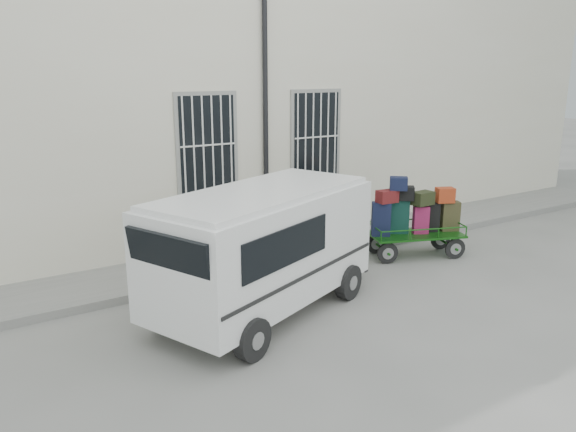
{
  "coord_description": "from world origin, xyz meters",
  "views": [
    {
      "loc": [
        -5.11,
        -7.55,
        3.82
      ],
      "look_at": [
        0.3,
        1.0,
        1.2
      ],
      "focal_mm": 35.0,
      "sensor_mm": 36.0,
      "label": 1
    }
  ],
  "objects": [
    {
      "name": "van",
      "position": [
        -0.92,
        -0.19,
        1.17
      ],
      "size": [
        4.37,
        3.07,
        2.04
      ],
      "rotation": [
        0.0,
        0.0,
        0.39
      ],
      "color": "white",
      "rests_on": "ground"
    },
    {
      "name": "building",
      "position": [
        0.0,
        5.5,
        3.0
      ],
      "size": [
        24.0,
        5.15,
        6.0
      ],
      "color": "beige",
      "rests_on": "ground"
    },
    {
      "name": "ground",
      "position": [
        0.0,
        0.0,
        0.0
      ],
      "size": [
        80.0,
        80.0,
        0.0
      ],
      "primitive_type": "plane",
      "color": "slate",
      "rests_on": "ground"
    },
    {
      "name": "luggage_cart",
      "position": [
        3.2,
        0.64,
        0.85
      ],
      "size": [
        2.3,
        1.5,
        1.73
      ],
      "rotation": [
        0.0,
        0.0,
        -0.36
      ],
      "color": "black",
      "rests_on": "ground"
    },
    {
      "name": "sidewalk",
      "position": [
        0.0,
        2.2,
        0.07
      ],
      "size": [
        24.0,
        1.7,
        0.15
      ],
      "primitive_type": "cube",
      "color": "slate",
      "rests_on": "ground"
    }
  ]
}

